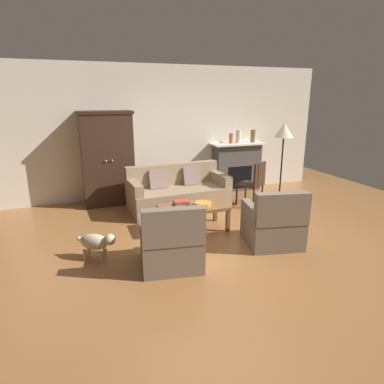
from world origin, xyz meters
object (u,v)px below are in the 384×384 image
fireplace (237,166)px  mantel_vase_cream (238,136)px  armoire (108,159)px  couch (178,193)px  side_chair_wooden (254,181)px  dog (96,242)px  coffee_table (193,209)px  armchair_near_left (171,244)px  fruit_bowl (203,204)px  book_stack (181,205)px  mantel_vase_terracotta (231,138)px  floor_lamp (284,136)px  mantel_vase_bronze (253,136)px  armchair_near_right (274,225)px

fireplace → mantel_vase_cream: mantel_vase_cream is taller
armoire → couch: 1.60m
side_chair_wooden → dog: (-3.17, -1.34, -0.27)m
coffee_table → armchair_near_left: 1.28m
fireplace → coffee_table: bearing=-132.0°
couch → fruit_bowl: couch is taller
book_stack → mantel_vase_terracotta: bearing=48.0°
fruit_bowl → mantel_vase_terracotta: bearing=54.0°
armoire → coffee_table: armoire is taller
armoire → floor_lamp: 3.47m
fireplace → side_chair_wooden: (-0.23, -1.21, -0.06)m
dog → mantel_vase_bronze: bearing=33.9°
fireplace → mantel_vase_terracotta: (-0.18, -0.02, 0.67)m
side_chair_wooden → armoire: bearing=157.4°
floor_lamp → armchair_near_right: bearing=-126.5°
side_chair_wooden → armchair_near_right: bearing=-110.7°
fireplace → couch: 1.97m
fruit_bowl → armchair_near_left: size_ratio=0.32×
book_stack → mantel_vase_cream: 3.01m
armchair_near_left → dog: 1.05m
armoire → fruit_bowl: 2.41m
armoire → armchair_near_left: size_ratio=2.14×
couch → floor_lamp: size_ratio=1.18×
floor_lamp → dog: 3.86m
couch → coffee_table: 1.11m
coffee_table → book_stack: 0.28m
book_stack → side_chair_wooden: side_chair_wooden is taller
mantel_vase_terracotta → mantel_vase_bronze: size_ratio=0.79×
fireplace → book_stack: size_ratio=4.62×
mantel_vase_cream → floor_lamp: 1.57m
coffee_table → mantel_vase_terracotta: 2.72m
coffee_table → armchair_near_left: armchair_near_left is taller
floor_lamp → coffee_table: bearing=-167.4°
armoire → book_stack: (0.91, -2.01, -0.46)m
mantel_vase_bronze → armchair_near_left: size_ratio=0.33×
fruit_bowl → mantel_vase_bronze: size_ratio=0.97×
mantel_vase_cream → book_stack: bearing=-134.6°
armoire → book_stack: size_ratio=6.89×
fireplace → mantel_vase_cream: size_ratio=4.26×
fireplace → armchair_near_right: 3.09m
couch → dog: size_ratio=3.98×
couch → book_stack: bearing=-104.7°
fireplace → mantel_vase_terracotta: mantel_vase_terracotta is taller
coffee_table → side_chair_wooden: (1.58, 0.80, 0.15)m
coffee_table → side_chair_wooden: size_ratio=1.22×
mantel_vase_terracotta → mantel_vase_bronze: mantel_vase_bronze is taller
armoire → book_stack: bearing=-65.8°
couch → coffee_table: size_ratio=1.79×
armchair_near_right → floor_lamp: size_ratio=0.54×
coffee_table → mantel_vase_cream: mantel_vase_cream is taller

